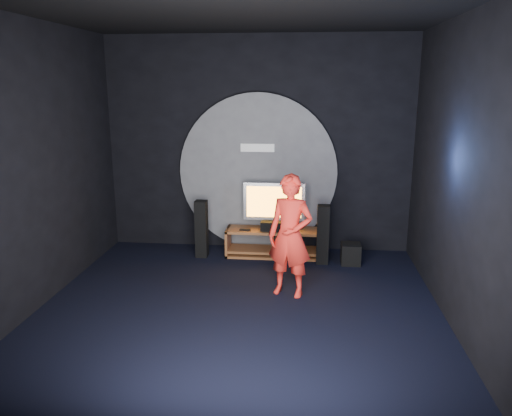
{
  "coord_description": "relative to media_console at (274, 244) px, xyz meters",
  "views": [
    {
      "loc": [
        0.78,
        -5.65,
        2.74
      ],
      "look_at": [
        0.11,
        1.05,
        1.05
      ],
      "focal_mm": 35.0,
      "sensor_mm": 36.0,
      "label": 1
    }
  ],
  "objects": [
    {
      "name": "back_wall",
      "position": [
        -0.3,
        0.45,
        1.56
      ],
      "size": [
        5.0,
        0.04,
        3.5
      ],
      "primitive_type": "cube",
      "color": "black",
      "rests_on": "ground"
    },
    {
      "name": "front_wall",
      "position": [
        -0.3,
        -4.55,
        1.56
      ],
      "size": [
        5.0,
        0.04,
        3.5
      ],
      "primitive_type": "cube",
      "color": "black",
      "rests_on": "ground"
    },
    {
      "name": "tower_speaker_right",
      "position": [
        0.77,
        -0.25,
        0.27
      ],
      "size": [
        0.18,
        0.21,
        0.92
      ],
      "primitive_type": "cube",
      "color": "black",
      "rests_on": "ground"
    },
    {
      "name": "right_wall",
      "position": [
        2.2,
        -2.05,
        1.56
      ],
      "size": [
        0.04,
        5.0,
        3.5
      ],
      "primitive_type": "cube",
      "color": "black",
      "rests_on": "ground"
    },
    {
      "name": "player",
      "position": [
        0.3,
        -1.49,
        0.62
      ],
      "size": [
        0.68,
        0.54,
        1.62
      ],
      "primitive_type": "imported",
      "rotation": [
        0.0,
        0.0,
        -0.29
      ],
      "color": "red",
      "rests_on": "ground"
    },
    {
      "name": "tower_speaker_left",
      "position": [
        -1.16,
        -0.13,
        0.27
      ],
      "size": [
        0.18,
        0.21,
        0.92
      ],
      "primitive_type": "cube",
      "color": "black",
      "rests_on": "ground"
    },
    {
      "name": "tv",
      "position": [
        -0.01,
        0.07,
        0.66
      ],
      "size": [
        0.98,
        0.22,
        0.75
      ],
      "color": "silver",
      "rests_on": "media_console"
    },
    {
      "name": "remote",
      "position": [
        -0.46,
        -0.12,
        0.27
      ],
      "size": [
        0.18,
        0.05,
        0.02
      ],
      "primitive_type": "cube",
      "color": "black",
      "rests_on": "media_console"
    },
    {
      "name": "left_wall",
      "position": [
        -2.8,
        -2.05,
        1.56
      ],
      "size": [
        0.04,
        5.0,
        3.5
      ],
      "primitive_type": "cube",
      "color": "black",
      "rests_on": "ground"
    },
    {
      "name": "center_speaker",
      "position": [
        -0.01,
        -0.09,
        0.33
      ],
      "size": [
        0.4,
        0.15,
        0.15
      ],
      "primitive_type": "cube",
      "color": "black",
      "rests_on": "media_console"
    },
    {
      "name": "wall_disc_panel",
      "position": [
        -0.3,
        0.39,
        1.11
      ],
      "size": [
        2.6,
        0.11,
        2.6
      ],
      "color": "#515156",
      "rests_on": "ground"
    },
    {
      "name": "ceiling",
      "position": [
        -0.3,
        -2.05,
        3.31
      ],
      "size": [
        5.0,
        5.0,
        0.01
      ],
      "primitive_type": "cube",
      "color": "black",
      "rests_on": "back_wall"
    },
    {
      "name": "media_console",
      "position": [
        0.0,
        0.0,
        0.0
      ],
      "size": [
        1.53,
        0.45,
        0.45
      ],
      "color": "brown",
      "rests_on": "ground"
    },
    {
      "name": "floor",
      "position": [
        -0.3,
        -2.05,
        -0.19
      ],
      "size": [
        5.0,
        5.0,
        0.0
      ],
      "primitive_type": "plane",
      "color": "black",
      "rests_on": "ground"
    },
    {
      "name": "subwoofer",
      "position": [
        1.21,
        -0.25,
        -0.03
      ],
      "size": [
        0.3,
        0.3,
        0.33
      ],
      "primitive_type": "cube",
      "color": "black",
      "rests_on": "ground"
    }
  ]
}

